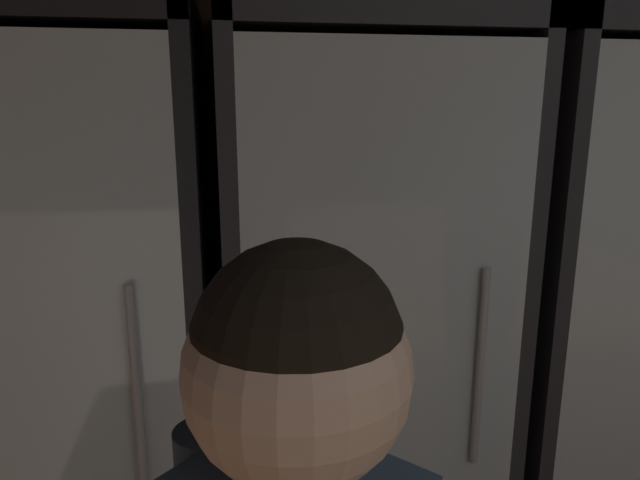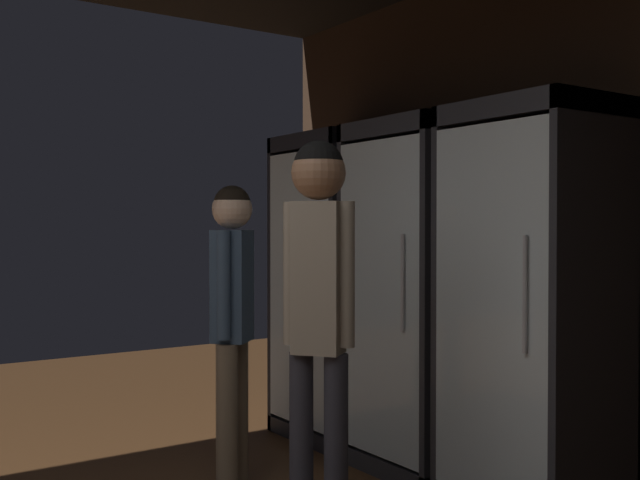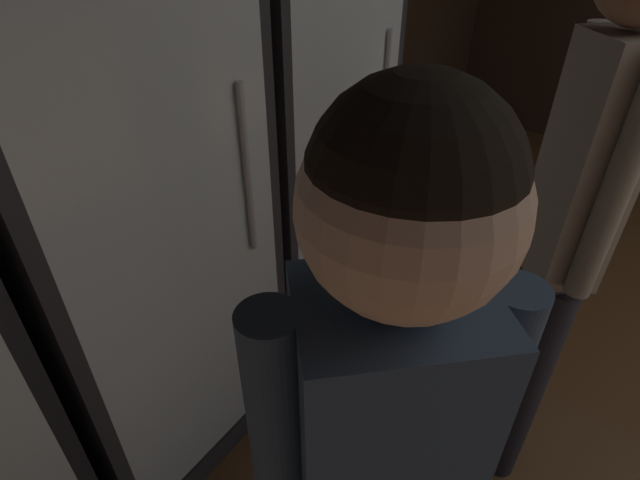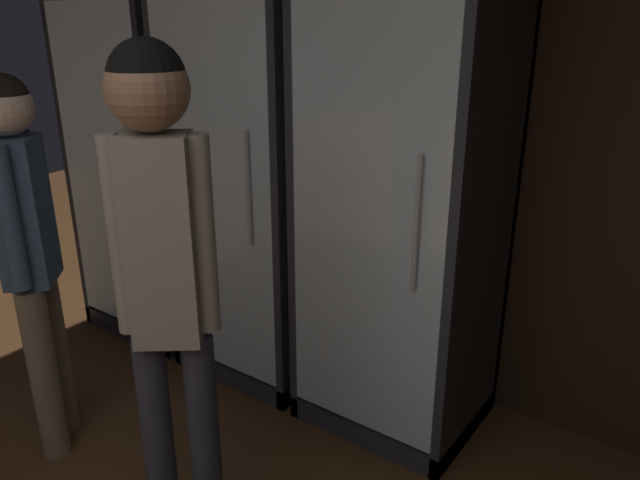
# 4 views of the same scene
# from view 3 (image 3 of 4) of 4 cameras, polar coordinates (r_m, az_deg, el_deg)

# --- Properties ---
(cooler_left) EXTENTS (0.75, 0.65, 1.94)m
(cooler_left) POSITION_cam_3_polar(r_m,az_deg,el_deg) (1.55, -24.12, 3.69)
(cooler_left) COLOR #2B2B30
(cooler_left) RESTS_ON ground
(cooler_center) EXTENTS (0.75, 0.65, 1.94)m
(cooler_center) POSITION_cam_3_polar(r_m,az_deg,el_deg) (2.01, -5.25, 13.52)
(cooler_center) COLOR #2B2B30
(cooler_center) RESTS_ON ground
(shopper_near) EXTENTS (0.25, 0.24, 1.71)m
(shopper_near) POSITION_cam_3_polar(r_m,az_deg,el_deg) (1.36, 28.56, 5.36)
(shopper_near) COLOR #2D2D38
(shopper_near) RESTS_ON ground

